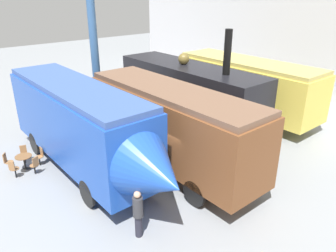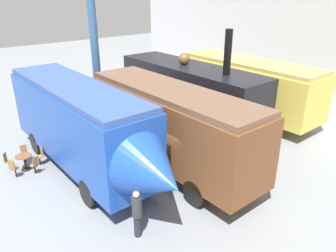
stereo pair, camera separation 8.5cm
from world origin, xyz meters
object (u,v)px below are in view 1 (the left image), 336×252
(passenger_coach_wooden, at_px, (171,123))
(cafe_chair_0, at_px, (40,155))
(streamlined_locomotive, at_px, (85,126))
(steam_locomotive, at_px, (189,90))
(visitor_person, at_px, (138,212))
(passenger_coach_vintage, at_px, (247,84))
(cafe_table_near, at_px, (24,160))

(passenger_coach_wooden, height_order, cafe_chair_0, passenger_coach_wooden)
(streamlined_locomotive, bearing_deg, cafe_chair_0, -147.91)
(steam_locomotive, bearing_deg, visitor_person, -52.80)
(passenger_coach_vintage, height_order, cafe_table_near, passenger_coach_vintage)
(streamlined_locomotive, relative_size, visitor_person, 6.48)
(streamlined_locomotive, distance_m, cafe_table_near, 3.47)
(passenger_coach_vintage, relative_size, visitor_person, 5.32)
(cafe_table_near, distance_m, visitor_person, 6.95)
(streamlined_locomotive, relative_size, cafe_chair_0, 12.98)
(steam_locomotive, relative_size, cafe_table_near, 13.44)
(passenger_coach_wooden, height_order, cafe_table_near, passenger_coach_wooden)
(passenger_coach_vintage, relative_size, steam_locomotive, 0.96)
(cafe_table_near, xyz_separation_m, visitor_person, (6.78, 1.47, 0.43))
(passenger_coach_vintage, xyz_separation_m, passenger_coach_wooden, (1.99, -7.89, 0.12))
(passenger_coach_wooden, bearing_deg, steam_locomotive, 127.84)
(passenger_coach_vintage, distance_m, steam_locomotive, 4.01)
(cafe_table_near, bearing_deg, streamlined_locomotive, 44.17)
(passenger_coach_vintage, bearing_deg, visitor_person, -67.76)
(streamlined_locomotive, relative_size, cafe_table_near, 15.69)
(steam_locomotive, xyz_separation_m, cafe_table_near, (-0.87, -9.25, -1.69))
(cafe_chair_0, bearing_deg, passenger_coach_vintage, 169.79)
(passenger_coach_vintage, height_order, passenger_coach_wooden, passenger_coach_wooden)
(steam_locomotive, distance_m, visitor_person, 9.85)
(passenger_coach_wooden, bearing_deg, cafe_table_near, -127.71)
(passenger_coach_wooden, distance_m, cafe_chair_0, 6.25)
(passenger_coach_vintage, distance_m, streamlined_locomotive, 11.01)
(streamlined_locomotive, height_order, visitor_person, streamlined_locomotive)
(steam_locomotive, relative_size, passenger_coach_wooden, 1.06)
(passenger_coach_vintage, height_order, visitor_person, passenger_coach_vintage)
(passenger_coach_vintage, distance_m, cafe_chair_0, 12.62)
(cafe_table_near, distance_m, cafe_chair_0, 0.73)
(passenger_coach_vintage, xyz_separation_m, cafe_table_near, (-2.03, -13.09, -1.56))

